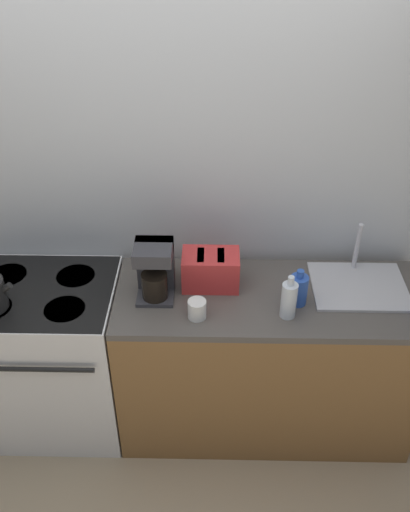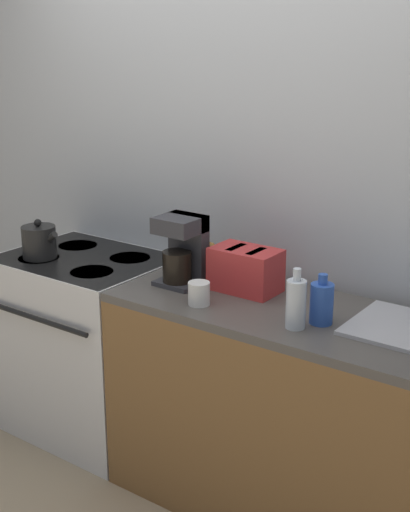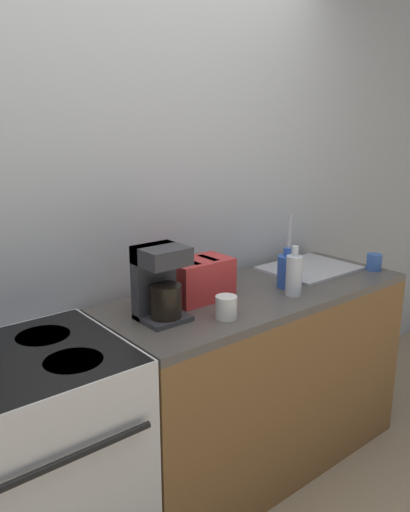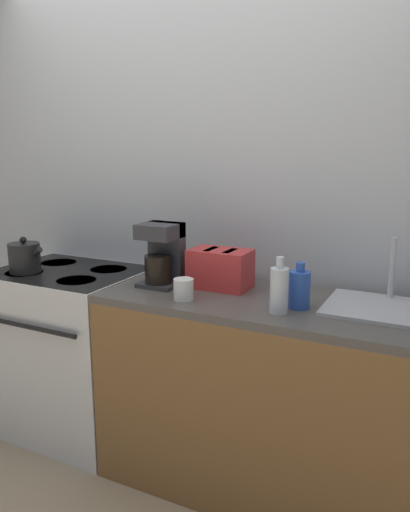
% 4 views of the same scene
% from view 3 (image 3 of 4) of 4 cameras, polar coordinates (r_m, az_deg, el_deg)
% --- Properties ---
extents(wall_back, '(8.00, 0.05, 2.60)m').
position_cam_3_polar(wall_back, '(2.26, -10.34, 4.82)').
color(wall_back, silver).
rests_on(wall_back, ground_plane).
extents(stove, '(0.79, 0.66, 0.92)m').
position_cam_3_polar(stove, '(2.04, -20.51, -22.64)').
color(stove, silver).
rests_on(stove, ground_plane).
extents(counter_block, '(1.55, 0.60, 0.92)m').
position_cam_3_polar(counter_block, '(2.57, 6.05, -13.64)').
color(counter_block, brown).
rests_on(counter_block, ground_plane).
extents(toaster, '(0.28, 0.18, 0.18)m').
position_cam_3_polar(toaster, '(2.22, -0.63, -2.67)').
color(toaster, red).
rests_on(toaster, counter_block).
extents(coffee_maker, '(0.18, 0.18, 0.30)m').
position_cam_3_polar(coffee_maker, '(1.99, -5.22, -2.96)').
color(coffee_maker, '#333338').
rests_on(coffee_maker, counter_block).
extents(sink_tray, '(0.47, 0.38, 0.28)m').
position_cam_3_polar(sink_tray, '(2.75, 11.73, -1.19)').
color(sink_tray, '#B7B7BC').
rests_on(sink_tray, counter_block).
extents(bottle_amber, '(0.08, 0.08, 0.18)m').
position_cam_3_polar(bottle_amber, '(2.13, -6.92, -3.99)').
color(bottle_amber, '#9E6B23').
rests_on(bottle_amber, counter_block).
extents(bottle_clear, '(0.07, 0.07, 0.23)m').
position_cam_3_polar(bottle_clear, '(2.31, 10.14, -2.12)').
color(bottle_clear, silver).
rests_on(bottle_clear, counter_block).
extents(bottle_blue, '(0.09, 0.09, 0.19)m').
position_cam_3_polar(bottle_blue, '(2.41, 9.29, -1.71)').
color(bottle_blue, '#2D56B7').
rests_on(bottle_blue, counter_block).
extents(cup_white, '(0.09, 0.09, 0.09)m').
position_cam_3_polar(cup_white, '(2.02, 2.44, -5.87)').
color(cup_white, white).
rests_on(cup_white, counter_block).
extents(cup_blue, '(0.08, 0.08, 0.09)m').
position_cam_3_polar(cup_blue, '(2.82, 18.77, -0.67)').
color(cup_blue, '#3860B2').
rests_on(cup_blue, counter_block).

